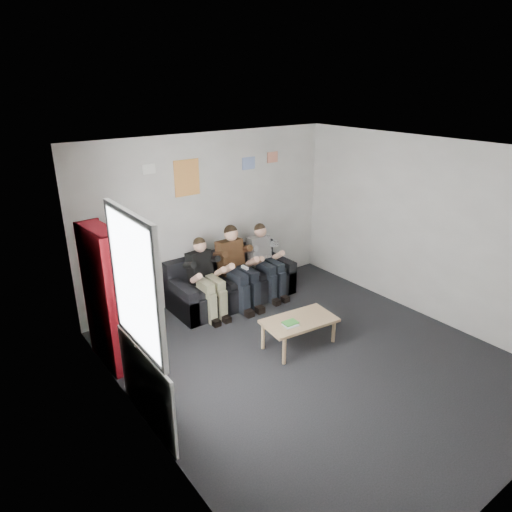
{
  "coord_description": "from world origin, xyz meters",
  "views": [
    {
      "loc": [
        -3.64,
        -3.63,
        3.46
      ],
      "look_at": [
        0.02,
        1.3,
        1.05
      ],
      "focal_mm": 32.0,
      "sensor_mm": 36.0,
      "label": 1
    }
  ],
  "objects_px": {
    "sofa": "(231,284)",
    "person_left": "(206,278)",
    "person_middle": "(238,268)",
    "bookshelf": "(108,298)",
    "coffee_table": "(299,323)",
    "person_right": "(266,261)"
  },
  "relations": [
    {
      "from": "person_left",
      "to": "person_middle",
      "type": "bearing_deg",
      "value": -7.65
    },
    {
      "from": "person_left",
      "to": "person_right",
      "type": "distance_m",
      "value": 1.15
    },
    {
      "from": "person_left",
      "to": "person_middle",
      "type": "xyz_separation_m",
      "value": [
        0.57,
        -0.01,
        0.03
      ]
    },
    {
      "from": "bookshelf",
      "to": "coffee_table",
      "type": "xyz_separation_m",
      "value": [
        2.17,
        -1.16,
        -0.56
      ]
    },
    {
      "from": "bookshelf",
      "to": "person_middle",
      "type": "height_order",
      "value": "bookshelf"
    },
    {
      "from": "sofa",
      "to": "coffee_table",
      "type": "relative_size",
      "value": 2.07
    },
    {
      "from": "sofa",
      "to": "person_middle",
      "type": "height_order",
      "value": "person_middle"
    },
    {
      "from": "person_left",
      "to": "person_right",
      "type": "xyz_separation_m",
      "value": [
        1.15,
        -0.0,
        0.0
      ]
    },
    {
      "from": "person_right",
      "to": "person_left",
      "type": "bearing_deg",
      "value": -178.05
    },
    {
      "from": "sofa",
      "to": "person_right",
      "type": "distance_m",
      "value": 0.69
    },
    {
      "from": "coffee_table",
      "to": "person_right",
      "type": "relative_size",
      "value": 0.81
    },
    {
      "from": "person_right",
      "to": "person_middle",
      "type": "bearing_deg",
      "value": -177.55
    },
    {
      "from": "sofa",
      "to": "person_right",
      "type": "bearing_deg",
      "value": -18.33
    },
    {
      "from": "bookshelf",
      "to": "person_left",
      "type": "height_order",
      "value": "bookshelf"
    },
    {
      "from": "person_left",
      "to": "person_right",
      "type": "relative_size",
      "value": 0.99
    },
    {
      "from": "person_left",
      "to": "person_middle",
      "type": "height_order",
      "value": "person_middle"
    },
    {
      "from": "person_right",
      "to": "sofa",
      "type": "bearing_deg",
      "value": 163.64
    },
    {
      "from": "sofa",
      "to": "person_left",
      "type": "bearing_deg",
      "value": -161.71
    },
    {
      "from": "sofa",
      "to": "person_left",
      "type": "xyz_separation_m",
      "value": [
        -0.57,
        -0.19,
        0.32
      ]
    },
    {
      "from": "bookshelf",
      "to": "coffee_table",
      "type": "bearing_deg",
      "value": -33.28
    },
    {
      "from": "coffee_table",
      "to": "person_right",
      "type": "bearing_deg",
      "value": 68.4
    },
    {
      "from": "bookshelf",
      "to": "coffee_table",
      "type": "relative_size",
      "value": 1.83
    }
  ]
}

